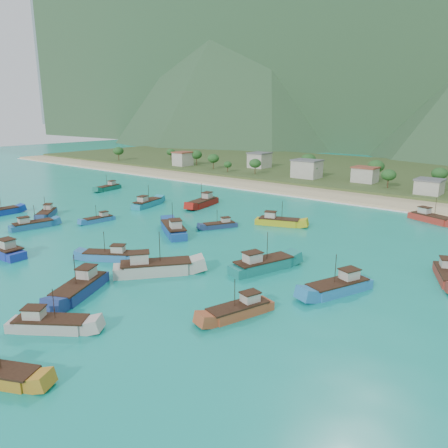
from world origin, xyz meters
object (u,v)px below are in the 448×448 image
Objects in this scene: boat_3 at (263,265)px; boat_11 at (50,325)px; boat_8 at (32,225)px; boat_12 at (80,289)px; boat_16 at (278,222)px; boat_19 at (338,288)px; boat_6 at (147,204)px; boat_1 at (109,256)px; boat_13 at (109,188)px; boat_5 at (47,214)px; boat_15 at (220,226)px; boat_10 at (2,251)px; boat_23 at (239,311)px; boat_14 at (154,268)px; boat_24 at (99,220)px; boat_26 at (431,219)px; boat_17 at (203,203)px; boat_18 at (448,276)px; boat_20 at (174,230)px.

boat_3 is 1.26× the size of boat_11.
boat_12 is at bearing -9.02° from boat_8.
boat_3 is at bearing 6.83° from boat_16.
boat_8 is 0.87× the size of boat_19.
boat_6 reaches higher than boat_16.
boat_1 is at bearing 39.17° from boat_19.
boat_11 is 104.91m from boat_13.
boat_15 is at bearing 159.99° from boat_5.
boat_10 is 1.42× the size of boat_15.
boat_23 is (33.16, -2.81, -0.01)m from boat_1.
boat_14 reaches higher than boat_16.
boat_24 is at bearing -91.08° from boat_6.
boat_6 reaches higher than boat_13.
boat_12 is at bearing 129.67° from boat_13.
boat_8 is at bearing -25.39° from boat_26.
boat_1 is 42.40m from boat_19.
boat_17 reaches higher than boat_13.
boat_3 is at bearing 18.46° from boat_19.
boat_5 is 0.85× the size of boat_18.
boat_12 is 1.08× the size of boat_16.
boat_10 is 81.75m from boat_18.
boat_3 reaches higher than boat_23.
boat_6 is at bearing 7.80° from boat_1.
boat_26 is (70.09, 33.45, -0.00)m from boat_6.
boat_23 is at bearing -45.18° from boat_6.
boat_18 is at bearing -93.27° from boat_1.
boat_14 reaches higher than boat_26.
boat_24 is (6.95, 13.97, -0.21)m from boat_8.
boat_12 is 46.53m from boat_24.
boat_20 reaches higher than boat_8.
boat_5 is 27.84m from boat_6.
boat_20 is at bearing 148.53° from boat_5.
boat_23 is at bearing 86.98° from boat_19.
boat_13 is (-63.25, 46.22, 0.01)m from boat_1.
boat_8 is at bearing -45.09° from boat_12.
boat_16 is 1.10× the size of boat_23.
boat_26 is (38.92, 69.89, 0.14)m from boat_1.
boat_15 is (19.63, 42.84, -0.39)m from boat_10.
boat_3 is at bearing -62.61° from boat_10.
boat_3 is at bearing 137.13° from boat_5.
boat_20 reaches higher than boat_15.
boat_18 is (41.46, -12.90, -0.03)m from boat_16.
boat_20 is (30.06, 17.97, 0.30)m from boat_8.
boat_5 is at bearing -151.93° from boat_14.
boat_19 is at bearing -176.93° from boat_24.
boat_10 is 29.07m from boat_24.
boat_16 is (41.88, 5.92, -0.04)m from boat_6.
boat_8 is (-33.59, 2.42, -0.00)m from boat_1.
boat_23 is (23.38, 9.76, -0.21)m from boat_12.
boat_1 is at bearing -60.63° from boat_10.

